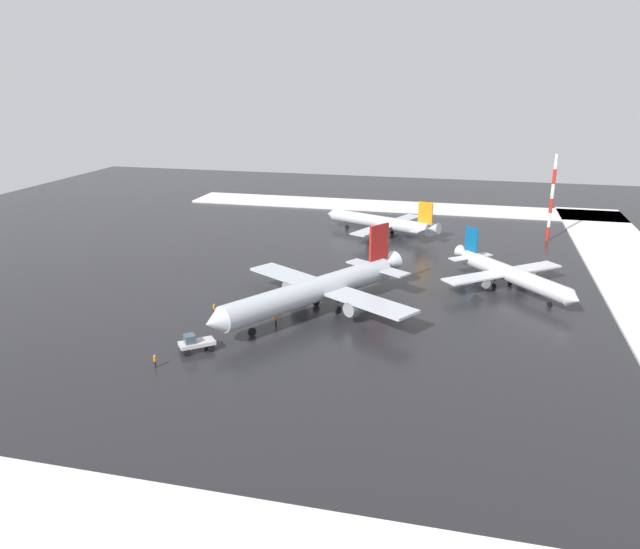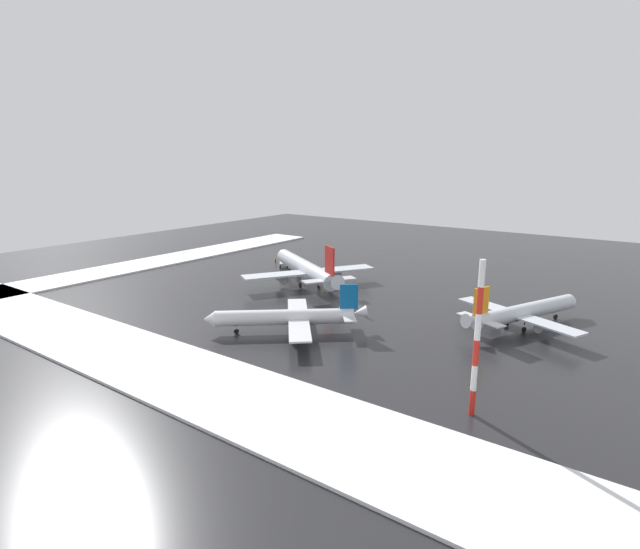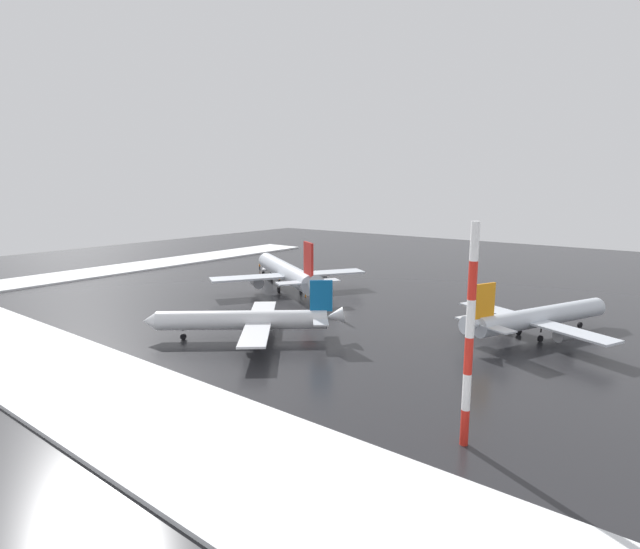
{
  "view_description": "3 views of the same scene",
  "coord_description": "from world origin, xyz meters",
  "views": [
    {
      "loc": [
        -102.11,
        -20.07,
        34.92
      ],
      "look_at": [
        -6.61,
        3.65,
        3.26
      ],
      "focal_mm": 35.0,
      "sensor_mm": 36.0,
      "label": 1
    },
    {
      "loc": [
        55.86,
        -91.11,
        29.91
      ],
      "look_at": [
        -7.68,
        -3.48,
        4.54
      ],
      "focal_mm": 28.0,
      "sensor_mm": 36.0,
      "label": 2
    },
    {
      "loc": [
        53.12,
        -74.93,
        21.65
      ],
      "look_at": [
        -7.07,
        2.27,
        4.19
      ],
      "focal_mm": 28.0,
      "sensor_mm": 36.0,
      "label": 3
    }
  ],
  "objects": [
    {
      "name": "airplane_parked_starboard",
      "position": [
        -15.79,
        1.98,
        3.83
      ],
      "size": [
        34.8,
        29.83,
        11.59
      ],
      "rotation": [
        0.0,
        0.0,
        2.59
      ],
      "color": "silver",
      "rests_on": "ground_plane"
    },
    {
      "name": "antenna_mast",
      "position": [
        38.69,
        -36.57,
        9.46
      ],
      "size": [
        0.7,
        0.7,
        18.91
      ],
      "color": "red",
      "rests_on": "ground_plane"
    },
    {
      "name": "ground_plane",
      "position": [
        0.0,
        0.0,
        0.0
      ],
      "size": [
        240.0,
        240.0,
        0.0
      ],
      "primitive_type": "plane",
      "color": "#232326"
    },
    {
      "name": "snow_bank_left",
      "position": [
        -67.0,
        0.0,
        0.21
      ],
      "size": [
        14.0,
        116.0,
        0.42
      ],
      "primitive_type": "cube",
      "color": "white",
      "rests_on": "ground_plane"
    },
    {
      "name": "traffic_cone_near_nose",
      "position": [
        -8.34,
        -0.78,
        0.28
      ],
      "size": [
        0.36,
        0.36,
        0.55
      ],
      "primitive_type": "cone",
      "color": "orange",
      "rests_on": "ground_plane"
    },
    {
      "name": "airplane_distant_tail",
      "position": [
        35.18,
        -0.33,
        2.94
      ],
      "size": [
        24.08,
        28.37,
        8.91
      ],
      "rotation": [
        0.0,
        0.0,
        1.15
      ],
      "color": "silver",
      "rests_on": "ground_plane"
    },
    {
      "name": "ground_crew_by_nose_gear",
      "position": [
        -38.56,
        16.94,
        0.97
      ],
      "size": [
        0.36,
        0.36,
        1.71
      ],
      "rotation": [
        0.0,
        0.0,
        5.05
      ],
      "color": "black",
      "rests_on": "ground_plane"
    },
    {
      "name": "traffic_cone_mid_line",
      "position": [
        -4.66,
        2.51,
        0.28
      ],
      "size": [
        0.36,
        0.36,
        0.55
      ],
      "primitive_type": "cone",
      "color": "orange",
      "rests_on": "ground_plane"
    },
    {
      "name": "snow_bank_far",
      "position": [
        0.0,
        -50.0,
        0.21
      ],
      "size": [
        152.0,
        16.0,
        0.42
      ],
      "primitive_type": "cube",
      "color": "white",
      "rests_on": "ground_plane"
    },
    {
      "name": "ground_crew_beside_wing",
      "position": [
        -21.89,
        6.47,
        0.97
      ],
      "size": [
        0.36,
        0.36,
        1.71
      ],
      "rotation": [
        0.0,
        0.0,
        1.37
      ],
      "color": "black",
      "rests_on": "ground_plane"
    },
    {
      "name": "pushback_tug",
      "position": [
        -33.02,
        14.06,
        1.28
      ],
      "size": [
        4.63,
        4.94,
        2.5
      ],
      "rotation": [
        0.0,
        0.0,
        2.26
      ],
      "color": "silver",
      "rests_on": "ground_plane"
    },
    {
      "name": "ground_crew_near_tug",
      "position": [
        -19.97,
        16.95,
        0.97
      ],
      "size": [
        0.36,
        0.36,
        1.71
      ],
      "rotation": [
        0.0,
        0.0,
        3.73
      ],
      "color": "black",
      "rests_on": "ground_plane"
    },
    {
      "name": "traffic_cone_wingtip_side",
      "position": [
        -18.99,
        7.88,
        0.28
      ],
      "size": [
        0.36,
        0.36,
        0.55
      ],
      "primitive_type": "cone",
      "color": "orange",
      "rests_on": "ground_plane"
    },
    {
      "name": "airplane_parked_portside",
      "position": [
        2.71,
        -27.15,
        2.81
      ],
      "size": [
        23.62,
        21.7,
        8.51
      ],
      "rotation": [
        0.0,
        0.0,
        3.84
      ],
      "color": "silver",
      "rests_on": "ground_plane"
    }
  ]
}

